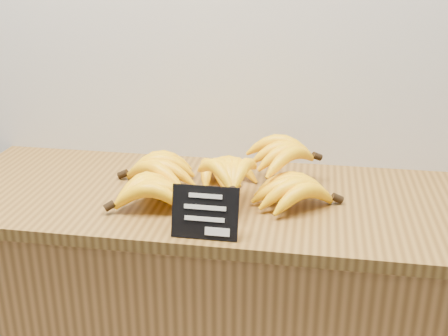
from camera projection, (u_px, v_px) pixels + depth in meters
counter_top at (227, 199)px, 1.42m from camera, size 1.45×0.54×0.03m
chalkboard_sign at (205, 213)px, 1.19m from camera, size 0.14×0.04×0.11m
banana_pile at (223, 175)px, 1.41m from camera, size 0.58×0.34×0.12m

